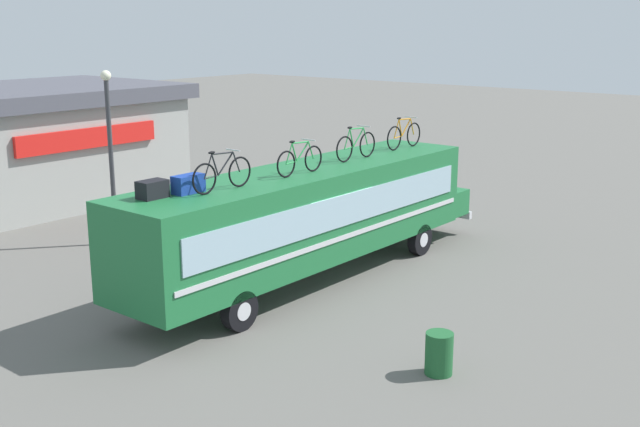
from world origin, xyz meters
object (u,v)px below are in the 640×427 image
rooftop_bicycle_4 (404,135)px  street_lamp (110,143)px  bus (310,213)px  luggage_bag_1 (152,189)px  rooftop_bicycle_2 (300,160)px  luggage_bag_2 (188,184)px  rooftop_bicycle_1 (222,174)px  rooftop_bicycle_3 (356,146)px  trash_bin (439,353)px

rooftop_bicycle_4 → street_lamp: (-5.46, 6.87, -0.27)m
rooftop_bicycle_4 → bus: bearing=178.8°
bus → luggage_bag_1: luggage_bag_1 is taller
rooftop_bicycle_2 → luggage_bag_2: bearing=170.7°
luggage_bag_1 → rooftop_bicycle_2: rooftop_bicycle_2 is taller
rooftop_bicycle_1 → street_lamp: 7.36m
luggage_bag_1 → luggage_bag_2: bearing=-13.4°
luggage_bag_2 → rooftop_bicycle_3: (5.75, -0.32, 0.19)m
rooftop_bicycle_4 → street_lamp: size_ratio=0.34×
rooftop_bicycle_2 → rooftop_bicycle_4: bearing=3.0°
rooftop_bicycle_1 → bus: bearing=4.4°
bus → rooftop_bicycle_2: size_ratio=7.48×
bus → luggage_bag_1: 5.03m
rooftop_bicycle_3 → luggage_bag_1: bearing=175.5°
luggage_bag_2 → rooftop_bicycle_4: (8.23, -0.25, 0.19)m
rooftop_bicycle_1 → trash_bin: (0.48, -5.38, -2.95)m
trash_bin → rooftop_bicycle_1: bearing=95.1°
luggage_bag_2 → trash_bin: luggage_bag_2 is taller
rooftop_bicycle_3 → bus: bearing=174.8°
rooftop_bicycle_3 → street_lamp: size_ratio=0.33×
luggage_bag_2 → trash_bin: 6.52m
rooftop_bicycle_4 → trash_bin: size_ratio=2.10×
rooftop_bicycle_3 → street_lamp: street_lamp is taller
luggage_bag_1 → rooftop_bicycle_3: (6.58, -0.52, 0.20)m
luggage_bag_1 → rooftop_bicycle_1: rooftop_bicycle_1 is taller
bus → rooftop_bicycle_3: bearing=-5.2°
bus → rooftop_bicycle_2: 1.79m
luggage_bag_1 → street_lamp: bearing=60.7°
trash_bin → bus: bearing=63.0°
luggage_bag_2 → trash_bin: size_ratio=0.85×
trash_bin → street_lamp: street_lamp is taller
bus → rooftop_bicycle_3: 2.37m
rooftop_bicycle_3 → street_lamp: (-2.97, 6.95, -0.26)m
luggage_bag_2 → trash_bin: bearing=-79.1°
rooftop_bicycle_2 → street_lamp: size_ratio=0.32×
luggage_bag_2 → rooftop_bicycle_3: rooftop_bicycle_3 is taller
bus → rooftop_bicycle_2: (-0.82, -0.36, 1.55)m
bus → rooftop_bicycle_2: bearing=-156.6°
bus → luggage_bag_2: (-3.99, 0.16, 1.39)m
rooftop_bicycle_1 → luggage_bag_2: bearing=146.7°
bus → street_lamp: street_lamp is taller
rooftop_bicycle_3 → street_lamp: 7.56m
rooftop_bicycle_1 → rooftop_bicycle_3: rooftop_bicycle_3 is taller
luggage_bag_1 → rooftop_bicycle_4: bearing=-2.8°
rooftop_bicycle_4 → trash_bin: rooftop_bicycle_4 is taller
luggage_bag_2 → street_lamp: 7.18m
trash_bin → street_lamp: bearing=82.4°
bus → rooftop_bicycle_1: (-3.35, -0.26, 1.57)m
luggage_bag_2 → rooftop_bicycle_3: bearing=-3.2°
luggage_bag_2 → rooftop_bicycle_3: 5.76m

